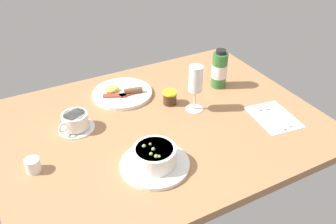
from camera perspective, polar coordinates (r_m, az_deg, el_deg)
ground_plane at (r=125.12cm, az=-1.17°, el=-2.12°), size 110.00×84.00×3.00cm
porridge_bowl at (r=104.69cm, az=-2.17°, el=-7.42°), size 20.89×20.89×7.50cm
cutlery_setting at (r=132.10cm, az=16.58°, el=-0.62°), size 15.94×19.81×0.90cm
coffee_cup at (r=123.16cm, az=-14.73°, el=-1.52°), size 12.66×12.24×6.03cm
creamer_jug at (r=111.08cm, az=-21.04°, el=-7.98°), size 5.33×4.43×4.86cm
wine_glass at (r=124.97cm, az=4.48°, el=4.95°), size 6.42×6.42×17.55cm
jam_jar at (r=132.58cm, az=0.30°, el=2.35°), size 5.28×5.28×5.16cm
sauce_bottle_green at (r=143.30cm, az=8.29°, el=6.77°), size 6.17×6.17×15.94cm
breakfast_plate at (r=139.83cm, az=-7.44°, el=3.07°), size 23.27×23.27×3.70cm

